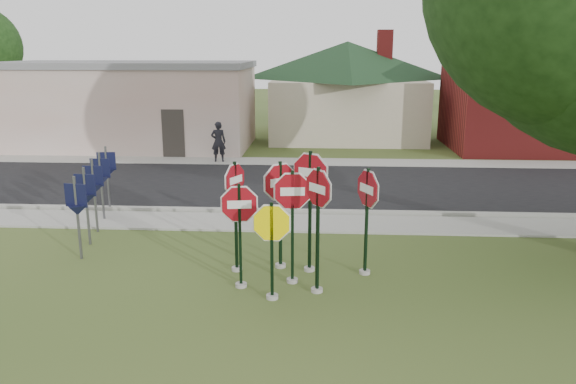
# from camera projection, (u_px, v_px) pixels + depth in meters

# --- Properties ---
(ground) EXTENTS (120.00, 120.00, 0.00)m
(ground) POSITION_uv_depth(u_px,v_px,m) (286.00, 312.00, 10.56)
(ground) COLOR #354B1C
(ground) RESTS_ON ground
(sidewalk_near) EXTENTS (60.00, 1.60, 0.06)m
(sidewalk_near) POSITION_uv_depth(u_px,v_px,m) (298.00, 223.00, 15.87)
(sidewalk_near) COLOR gray
(sidewalk_near) RESTS_ON ground
(road) EXTENTS (60.00, 7.00, 0.04)m
(road) POSITION_uv_depth(u_px,v_px,m) (303.00, 186.00, 20.22)
(road) COLOR black
(road) RESTS_ON ground
(sidewalk_far) EXTENTS (60.00, 1.60, 0.06)m
(sidewalk_far) POSITION_uv_depth(u_px,v_px,m) (306.00, 162.00, 24.38)
(sidewalk_far) COLOR gray
(sidewalk_far) RESTS_ON ground
(curb) EXTENTS (60.00, 0.20, 0.14)m
(curb) POSITION_uv_depth(u_px,v_px,m) (299.00, 212.00, 16.83)
(curb) COLOR gray
(curb) RESTS_ON ground
(stop_sign_center) EXTENTS (1.08, 0.24, 2.54)m
(stop_sign_center) POSITION_uv_depth(u_px,v_px,m) (292.00, 211.00, 11.54)
(stop_sign_center) COLOR #9A968F
(stop_sign_center) RESTS_ON ground
(stop_sign_yellow) EXTENTS (1.03, 0.24, 2.09)m
(stop_sign_yellow) POSITION_uv_depth(u_px,v_px,m) (272.00, 240.00, 10.85)
(stop_sign_yellow) COLOR #9A968F
(stop_sign_yellow) RESTS_ON ground
(stop_sign_left) EXTENTS (1.04, 0.24, 2.32)m
(stop_sign_left) POSITION_uv_depth(u_px,v_px,m) (240.00, 222.00, 11.35)
(stop_sign_left) COLOR #9A968F
(stop_sign_left) RESTS_ON ground
(stop_sign_right) EXTENTS (0.68, 0.83, 2.71)m
(stop_sign_right) POSITION_uv_depth(u_px,v_px,m) (318.00, 212.00, 11.04)
(stop_sign_right) COLOR #9A968F
(stop_sign_right) RESTS_ON ground
(stop_sign_back_right) EXTENTS (1.05, 0.55, 2.84)m
(stop_sign_back_right) POSITION_uv_depth(u_px,v_px,m) (310.00, 192.00, 12.10)
(stop_sign_back_right) COLOR #9A968F
(stop_sign_back_right) RESTS_ON ground
(stop_sign_back_left) EXTENTS (0.94, 0.68, 2.57)m
(stop_sign_back_left) POSITION_uv_depth(u_px,v_px,m) (280.00, 199.00, 12.35)
(stop_sign_back_left) COLOR #9A968F
(stop_sign_back_left) RESTS_ON ground
(stop_sign_far_right) EXTENTS (0.53, 1.02, 2.50)m
(stop_sign_far_right) POSITION_uv_depth(u_px,v_px,m) (367.00, 206.00, 12.00)
(stop_sign_far_right) COLOR #9A968F
(stop_sign_far_right) RESTS_ON ground
(stop_sign_far_left) EXTENTS (0.44, 0.88, 2.58)m
(stop_sign_far_left) POSITION_uv_depth(u_px,v_px,m) (235.00, 203.00, 12.17)
(stop_sign_far_left) COLOR #9A968F
(stop_sign_far_left) RESTS_ON ground
(route_sign_row) EXTENTS (1.43, 4.63, 2.00)m
(route_sign_row) POSITION_uv_depth(u_px,v_px,m) (94.00, 188.00, 14.91)
(route_sign_row) COLOR #59595E
(route_sign_row) RESTS_ON ground
(building_stucco) EXTENTS (12.20, 6.20, 4.20)m
(building_stucco) POSITION_uv_depth(u_px,v_px,m) (128.00, 104.00, 27.94)
(building_stucco) COLOR beige
(building_stucco) RESTS_ON ground
(building_house) EXTENTS (11.60, 11.60, 6.20)m
(building_house) POSITION_uv_depth(u_px,v_px,m) (347.00, 70.00, 30.81)
(building_house) COLOR #C1B199
(building_house) RESTS_ON ground
(building_brick) EXTENTS (10.20, 6.20, 4.75)m
(building_brick) POSITION_uv_depth(u_px,v_px,m) (556.00, 100.00, 27.17)
(building_brick) COLOR maroon
(building_brick) RESTS_ON ground
(pedestrian) EXTENTS (0.68, 0.49, 1.74)m
(pedestrian) POSITION_uv_depth(u_px,v_px,m) (218.00, 142.00, 24.15)
(pedestrian) COLOR black
(pedestrian) RESTS_ON sidewalk_far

